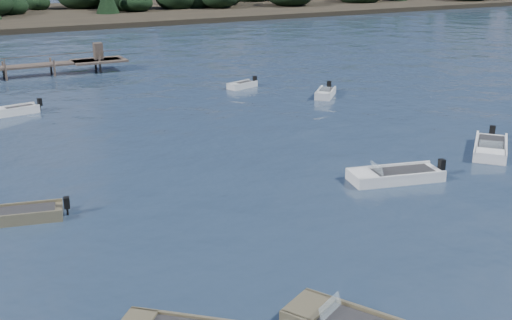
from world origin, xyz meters
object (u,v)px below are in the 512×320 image
dinghy_mid_white_a (395,177)px  dinghy_mid_white_b (490,150)px  dinghy_mid_grey (17,217)px  tender_far_white (17,112)px  tender_far_grey_b (242,86)px  dinghy_extra_b (325,95)px

dinghy_mid_white_a → dinghy_mid_white_b: (8.03, 1.11, 0.01)m
dinghy_mid_grey → dinghy_mid_white_b: size_ratio=0.92×
dinghy_mid_grey → dinghy_mid_white_a: (18.09, -3.80, 0.01)m
tender_far_white → tender_far_grey_b: 18.45m
dinghy_extra_b → tender_far_white: size_ratio=0.89×
dinghy_extra_b → dinghy_mid_white_b: bearing=-88.7°
dinghy_extra_b → tender_far_grey_b: 7.55m
dinghy_extra_b → tender_far_white: 23.56m
dinghy_extra_b → dinghy_mid_white_b: (0.38, -16.83, -0.00)m
dinghy_mid_white_a → dinghy_mid_grey: bearing=168.2°
dinghy_mid_grey → tender_far_grey_b: size_ratio=1.41×
tender_far_white → dinghy_mid_white_a: 28.09m
dinghy_extra_b → tender_far_white: bearing=166.1°
dinghy_mid_white_a → dinghy_mid_white_b: 8.11m
tender_far_grey_b → dinghy_mid_white_b: dinghy_mid_white_b is taller
dinghy_mid_white_b → dinghy_extra_b: bearing=91.3°
dinghy_extra_b → dinghy_mid_grey: dinghy_extra_b is taller
dinghy_mid_white_b → dinghy_mid_white_a: bearing=-172.1°
dinghy_mid_grey → dinghy_mid_white_b: dinghy_mid_white_b is taller
tender_far_white → dinghy_mid_white_b: dinghy_mid_white_b is taller
tender_far_grey_b → dinghy_mid_white_b: (4.79, -22.95, 0.02)m
tender_far_white → dinghy_mid_white_a: (15.21, -23.61, -0.01)m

